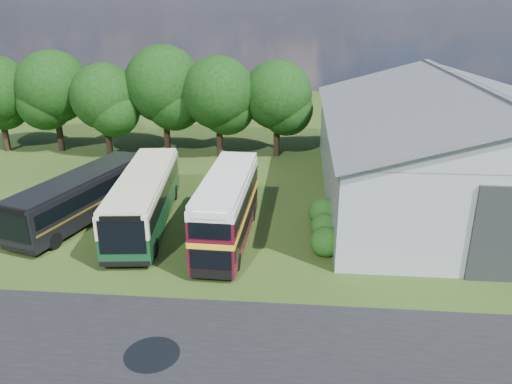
# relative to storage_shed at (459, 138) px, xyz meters

# --- Properties ---
(ground) EXTENTS (120.00, 120.00, 0.00)m
(ground) POSITION_rel_storage_shed_xyz_m (-15.00, -15.98, -4.17)
(ground) COLOR #253D13
(ground) RESTS_ON ground
(asphalt_road) EXTENTS (60.00, 8.00, 0.02)m
(asphalt_road) POSITION_rel_storage_shed_xyz_m (-12.00, -18.98, -4.17)
(asphalt_road) COLOR black
(asphalt_road) RESTS_ON ground
(puddle) EXTENTS (2.20, 2.20, 0.01)m
(puddle) POSITION_rel_storage_shed_xyz_m (-16.50, -18.98, -4.17)
(puddle) COLOR black
(puddle) RESTS_ON ground
(storage_shed) EXTENTS (18.80, 24.80, 8.15)m
(storage_shed) POSITION_rel_storage_shed_xyz_m (0.00, 0.00, 0.00)
(storage_shed) COLOR gray
(storage_shed) RESTS_ON ground
(tree_left_a) EXTENTS (6.46, 6.46, 9.12)m
(tree_left_a) POSITION_rel_storage_shed_xyz_m (-33.00, 8.52, 1.71)
(tree_left_a) COLOR black
(tree_left_a) RESTS_ON ground
(tree_left_b) EXTENTS (5.78, 5.78, 8.16)m
(tree_left_b) POSITION_rel_storage_shed_xyz_m (-28.00, 7.52, 1.09)
(tree_left_b) COLOR black
(tree_left_b) RESTS_ON ground
(tree_mid) EXTENTS (6.80, 6.80, 9.60)m
(tree_mid) POSITION_rel_storage_shed_xyz_m (-23.00, 8.82, 2.02)
(tree_mid) COLOR black
(tree_mid) RESTS_ON ground
(tree_right_a) EXTENTS (6.26, 6.26, 8.83)m
(tree_right_a) POSITION_rel_storage_shed_xyz_m (-18.00, 7.82, 1.52)
(tree_right_a) COLOR black
(tree_right_a) RESTS_ON ground
(tree_right_b) EXTENTS (5.98, 5.98, 8.45)m
(tree_right_b) POSITION_rel_storage_shed_xyz_m (-13.00, 8.62, 1.27)
(tree_right_b) COLOR black
(tree_right_b) RESTS_ON ground
(shrub_front) EXTENTS (1.70, 1.70, 1.70)m
(shrub_front) POSITION_rel_storage_shed_xyz_m (-9.40, -9.98, -4.17)
(shrub_front) COLOR #194714
(shrub_front) RESTS_ON ground
(shrub_mid) EXTENTS (1.60, 1.60, 1.60)m
(shrub_mid) POSITION_rel_storage_shed_xyz_m (-9.40, -7.98, -4.17)
(shrub_mid) COLOR #194714
(shrub_mid) RESTS_ON ground
(shrub_back) EXTENTS (1.80, 1.80, 1.80)m
(shrub_back) POSITION_rel_storage_shed_xyz_m (-9.40, -5.98, -4.17)
(shrub_back) COLOR #194714
(shrub_back) RESTS_ON ground
(bus_green_single) EXTENTS (4.02, 12.05, 3.26)m
(bus_green_single) POSITION_rel_storage_shed_xyz_m (-20.30, -6.99, -2.43)
(bus_green_single) COLOR black
(bus_green_single) RESTS_ON ground
(bus_maroon_double) EXTENTS (2.69, 9.45, 4.03)m
(bus_maroon_double) POSITION_rel_storage_shed_xyz_m (-14.93, -8.88, -2.15)
(bus_maroon_double) COLOR black
(bus_maroon_double) RESTS_ON ground
(bus_dark_single) EXTENTS (5.40, 11.08, 2.98)m
(bus_dark_single) POSITION_rel_storage_shed_xyz_m (-24.43, -6.68, -2.58)
(bus_dark_single) COLOR black
(bus_dark_single) RESTS_ON ground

